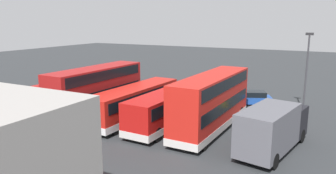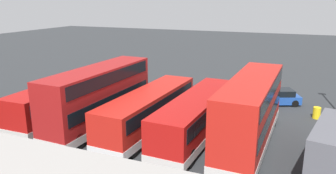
{
  "view_description": "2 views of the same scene",
  "coord_description": "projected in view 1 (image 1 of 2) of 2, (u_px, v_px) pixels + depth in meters",
  "views": [
    {
      "loc": [
        -15.79,
        32.5,
        8.79
      ],
      "look_at": [
        0.45,
        1.23,
        1.49
      ],
      "focal_mm": 34.34,
      "sensor_mm": 36.0,
      "label": 1
    },
    {
      "loc": [
        -10.05,
        29.17,
        9.38
      ],
      "look_at": [
        1.63,
        0.95,
        1.17
      ],
      "focal_mm": 34.78,
      "sensor_mm": 36.0,
      "label": 2
    }
  ],
  "objects": [
    {
      "name": "box_truck_blue",
      "position": [
        273.0,
        127.0,
        21.74
      ],
      "size": [
        3.84,
        7.83,
        3.2
      ],
      "color": "#595960",
      "rests_on": "ground"
    },
    {
      "name": "bus_single_deck_fifth",
      "position": [
        70.0,
        94.0,
        32.07
      ],
      "size": [
        2.71,
        10.58,
        2.95
      ],
      "color": "#B71411",
      "rests_on": "ground"
    },
    {
      "name": "bus_single_deck_third",
      "position": [
        135.0,
        102.0,
        29.0
      ],
      "size": [
        3.1,
        11.26,
        2.95
      ],
      "color": "red",
      "rests_on": "ground"
    },
    {
      "name": "waste_bin_yellow",
      "position": [
        280.0,
        110.0,
        30.54
      ],
      "size": [
        0.6,
        0.6,
        0.95
      ],
      "primitive_type": "cylinder",
      "color": "yellow",
      "rests_on": "ground"
    },
    {
      "name": "car_small_green",
      "position": [
        91.0,
        81.0,
        43.7
      ],
      "size": [
        4.08,
        2.14,
        1.43
      ],
      "color": "silver",
      "rests_on": "ground"
    },
    {
      "name": "bus_double_decker_near_end",
      "position": [
        212.0,
        101.0,
        25.86
      ],
      "size": [
        2.92,
        11.34,
        4.55
      ],
      "color": "red",
      "rests_on": "ground"
    },
    {
      "name": "bus_single_deck_second",
      "position": [
        172.0,
        106.0,
        27.59
      ],
      "size": [
        3.07,
        11.43,
        2.95
      ],
      "color": "#B71411",
      "rests_on": "ground"
    },
    {
      "name": "lamp_post_tall",
      "position": [
        307.0,
        67.0,
        30.22
      ],
      "size": [
        0.7,
        0.3,
        7.71
      ],
      "color": "#38383D",
      "rests_on": "ground"
    },
    {
      "name": "car_hatchback_silver",
      "position": [
        252.0,
        98.0,
        34.3
      ],
      "size": [
        4.39,
        3.25,
        1.43
      ],
      "color": "#1E479E",
      "rests_on": "ground"
    },
    {
      "name": "bus_double_decker_fourth",
      "position": [
        97.0,
        90.0,
        29.99
      ],
      "size": [
        2.99,
        10.83,
        4.55
      ],
      "color": "#A51919",
      "rests_on": "ground"
    },
    {
      "name": "ground_plane",
      "position": [
        176.0,
        98.0,
        37.15
      ],
      "size": [
        140.0,
        140.0,
        0.0
      ],
      "primitive_type": "plane",
      "color": "#2D3033"
    }
  ]
}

